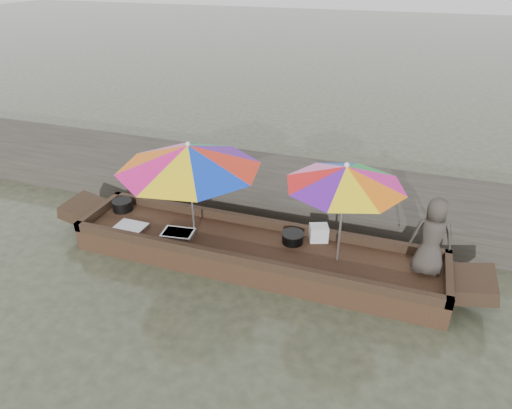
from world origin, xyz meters
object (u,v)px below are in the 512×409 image
(boat_hull, at_px, (254,254))
(charcoal_grill, at_px, (293,238))
(umbrella_bow, at_px, (191,190))
(cooking_pot, at_px, (122,205))
(supply_bag, at_px, (319,233))
(tray_crayfish, at_px, (178,234))
(tray_scallop, at_px, (131,227))
(vendor, at_px, (432,236))
(umbrella_stern, at_px, (342,215))

(boat_hull, xyz_separation_m, charcoal_grill, (0.55, 0.25, 0.25))
(umbrella_bow, bearing_deg, cooking_pot, 169.85)
(cooking_pot, bearing_deg, supply_bag, 2.95)
(tray_crayfish, bearing_deg, tray_scallop, -177.59)
(tray_scallop, distance_m, supply_bag, 3.04)
(charcoal_grill, xyz_separation_m, umbrella_bow, (-1.56, -0.25, 0.70))
(cooking_pot, relative_size, umbrella_bow, 0.16)
(boat_hull, bearing_deg, charcoal_grill, 24.56)
(boat_hull, distance_m, vendor, 2.63)
(tray_crayfish, xyz_separation_m, supply_bag, (2.12, 0.64, 0.09))
(cooking_pot, height_order, supply_bag, supply_bag)
(boat_hull, distance_m, tray_crayfish, 1.24)
(boat_hull, height_order, vendor, vendor)
(cooking_pot, xyz_separation_m, tray_scallop, (0.49, -0.50, -0.06))
(supply_bag, bearing_deg, boat_hull, -153.73)
(supply_bag, height_order, umbrella_bow, umbrella_bow)
(tray_scallop, bearing_deg, umbrella_stern, 3.94)
(boat_hull, height_order, umbrella_stern, umbrella_stern)
(umbrella_stern, bearing_deg, umbrella_bow, 180.00)
(cooking_pot, xyz_separation_m, vendor, (5.05, -0.11, 0.49))
(cooking_pot, bearing_deg, tray_scallop, -45.85)
(cooking_pot, distance_m, umbrella_bow, 1.69)
(tray_crayfish, height_order, supply_bag, supply_bag)
(tray_crayfish, bearing_deg, cooking_pot, 160.68)
(vendor, bearing_deg, supply_bag, -12.71)
(charcoal_grill, bearing_deg, umbrella_bow, -170.89)
(tray_scallop, xyz_separation_m, supply_bag, (2.96, 0.68, 0.10))
(boat_hull, bearing_deg, cooking_pot, 173.87)
(boat_hull, bearing_deg, umbrella_bow, 180.00)
(tray_crayfish, bearing_deg, umbrella_stern, 4.46)
(tray_scallop, xyz_separation_m, vendor, (4.56, 0.39, 0.55))
(cooking_pot, xyz_separation_m, umbrella_stern, (3.83, -0.27, 0.68))
(tray_crayfish, height_order, charcoal_grill, charcoal_grill)
(tray_crayfish, relative_size, vendor, 0.43)
(tray_scallop, distance_m, umbrella_stern, 3.43)
(tray_crayfish, distance_m, supply_bag, 2.21)
(cooking_pot, xyz_separation_m, charcoal_grill, (3.09, -0.02, -0.01))
(tray_crayfish, bearing_deg, supply_bag, 16.94)
(supply_bag, xyz_separation_m, vendor, (1.60, -0.29, 0.45))
(tray_crayfish, xyz_separation_m, tray_scallop, (-0.84, -0.04, -0.01))
(tray_scallop, height_order, charcoal_grill, charcoal_grill)
(tray_crayfish, bearing_deg, boat_hull, 9.17)
(tray_scallop, bearing_deg, tray_crayfish, 2.41)
(boat_hull, relative_size, tray_crayfish, 11.54)
(charcoal_grill, xyz_separation_m, umbrella_stern, (0.74, -0.25, 0.70))
(supply_bag, xyz_separation_m, umbrella_stern, (0.38, -0.45, 0.65))
(vendor, relative_size, umbrella_bow, 0.53)
(tray_scallop, distance_m, vendor, 4.61)
(supply_bag, xyz_separation_m, umbrella_bow, (-1.93, -0.45, 0.65))
(vendor, relative_size, umbrella_stern, 0.70)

